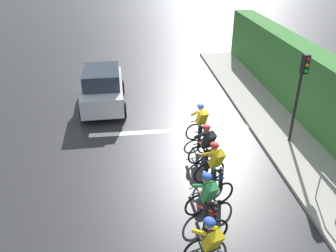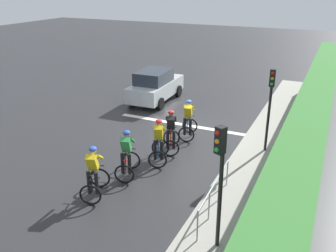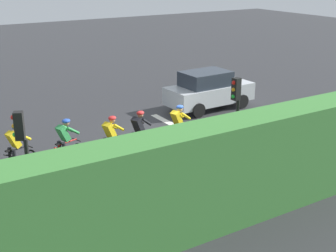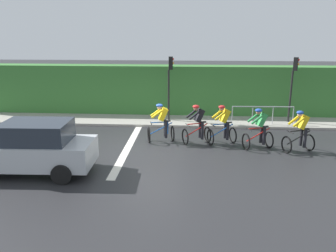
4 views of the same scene
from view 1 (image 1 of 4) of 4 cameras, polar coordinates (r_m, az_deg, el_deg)
ground_plane at (r=12.81m, az=2.61°, el=-2.81°), size 80.00×80.00×0.00m
sidewalk_kerb at (r=12.51m, az=23.33°, el=-5.90°), size 2.80×25.74×0.12m
road_marking_stop_line at (r=13.65m, az=1.98°, el=-0.71°), size 7.00×0.30×0.01m
cyclist_second at (r=8.91m, az=6.39°, el=-12.56°), size 0.98×1.24×1.66m
cyclist_mid at (r=10.07m, az=7.58°, el=-7.18°), size 1.01×1.25×1.66m
cyclist_fourth at (r=10.92m, az=6.34°, el=-4.03°), size 1.04×1.26×1.66m
cyclist_trailing at (r=12.22m, az=5.35°, el=-0.26°), size 0.91×1.21×1.66m
car_silver at (r=15.61m, az=-10.58°, el=6.18°), size 1.98×4.15×1.76m
traffic_light_near_crossing at (r=12.57m, az=20.68°, el=5.99°), size 0.22×0.31×3.34m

